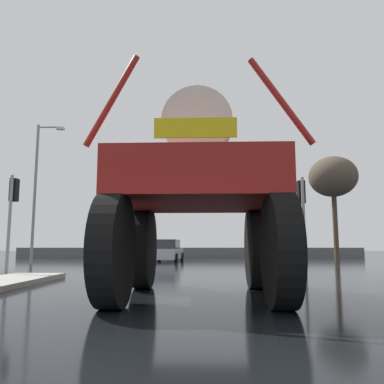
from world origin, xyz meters
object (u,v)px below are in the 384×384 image
object	(u,v)px
traffic_signal_near_right	(302,204)
bare_tree_right	(333,177)
traffic_signal_near_left	(13,202)
streetlight_far_left	(37,186)
sedan_ahead	(167,251)
oversize_sprayer	(198,198)

from	to	relation	value
traffic_signal_near_right	bare_tree_right	xyz separation A→B (m)	(5.75, 13.03, 3.26)
traffic_signal_near_right	traffic_signal_near_left	bearing A→B (deg)	-179.99
bare_tree_right	streetlight_far_left	bearing A→B (deg)	-172.71
sedan_ahead	streetlight_far_left	distance (m)	9.69
streetlight_far_left	sedan_ahead	bearing A→B (deg)	20.58
traffic_signal_near_left	traffic_signal_near_right	xyz separation A→B (m)	(10.55, 0.00, -0.08)
traffic_signal_near_right	streetlight_far_left	distance (m)	17.72
streetlight_far_left	traffic_signal_near_right	bearing A→B (deg)	-36.68
sedan_ahead	bare_tree_right	bearing A→B (deg)	-86.43
traffic_signal_near_right	streetlight_far_left	xyz separation A→B (m)	(-14.09, 10.49, 2.33)
oversize_sprayer	sedan_ahead	world-z (taller)	oversize_sprayer
sedan_ahead	oversize_sprayer	bearing A→B (deg)	-167.34
oversize_sprayer	traffic_signal_near_right	bearing A→B (deg)	-33.63
bare_tree_right	traffic_signal_near_right	bearing A→B (deg)	-113.83
oversize_sprayer	traffic_signal_near_left	size ratio (longest dim) A/B	1.51
oversize_sprayer	traffic_signal_near_right	world-z (taller)	oversize_sprayer
traffic_signal_near_right	bare_tree_right	size ratio (longest dim) A/B	0.48
traffic_signal_near_left	streetlight_far_left	size ratio (longest dim) A/B	0.41
traffic_signal_near_left	streetlight_far_left	bearing A→B (deg)	108.66
traffic_signal_near_left	bare_tree_right	distance (m)	21.11
oversize_sprayer	traffic_signal_near_left	distance (m)	8.67
sedan_ahead	streetlight_far_left	bearing A→B (deg)	116.76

